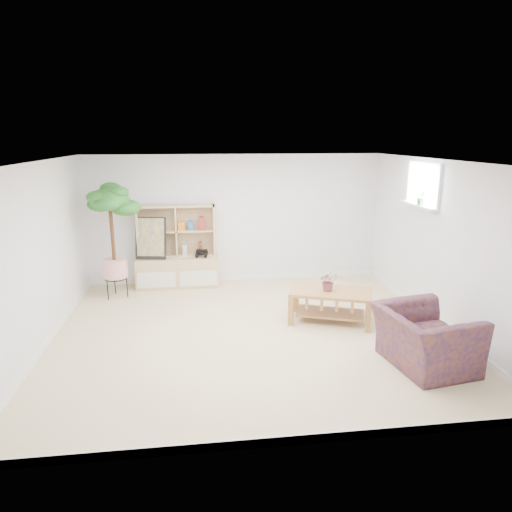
{
  "coord_description": "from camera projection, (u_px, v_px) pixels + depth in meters",
  "views": [
    {
      "loc": [
        -0.69,
        -5.98,
        2.71
      ],
      "look_at": [
        0.12,
        0.27,
        1.05
      ],
      "focal_mm": 32.0,
      "sensor_mm": 36.0,
      "label": 1
    }
  ],
  "objects": [
    {
      "name": "floor",
      "position": [
        250.0,
        332.0,
        6.51
      ],
      "size": [
        5.5,
        5.0,
        0.01
      ],
      "primitive_type": "cube",
      "color": "beige",
      "rests_on": "ground"
    },
    {
      "name": "ceiling",
      "position": [
        250.0,
        161.0,
        5.9
      ],
      "size": [
        5.5,
        5.0,
        0.01
      ],
      "primitive_type": "cube",
      "color": "white",
      "rests_on": "walls"
    },
    {
      "name": "walls",
      "position": [
        250.0,
        251.0,
        6.21
      ],
      "size": [
        5.51,
        5.01,
        2.4
      ],
      "color": "white",
      "rests_on": "floor"
    },
    {
      "name": "baseboard",
      "position": [
        250.0,
        329.0,
        6.5
      ],
      "size": [
        5.5,
        5.0,
        0.1
      ],
      "primitive_type": null,
      "color": "white",
      "rests_on": "floor"
    },
    {
      "name": "window",
      "position": [
        424.0,
        185.0,
        6.91
      ],
      "size": [
        0.1,
        0.98,
        0.68
      ],
      "primitive_type": null,
      "color": "#CAE5FE",
      "rests_on": "walls"
    },
    {
      "name": "window_sill",
      "position": [
        418.0,
        206.0,
        6.99
      ],
      "size": [
        0.14,
        1.0,
        0.04
      ],
      "primitive_type": "cube",
      "color": "white",
      "rests_on": "walls"
    },
    {
      "name": "storage_unit",
      "position": [
        177.0,
        247.0,
        8.33
      ],
      "size": [
        1.51,
        0.51,
        1.51
      ],
      "primitive_type": null,
      "color": "tan",
      "rests_on": "floor"
    },
    {
      "name": "poster",
      "position": [
        151.0,
        238.0,
        8.16
      ],
      "size": [
        0.56,
        0.22,
        0.76
      ],
      "primitive_type": null,
      "rotation": [
        0.0,
        0.0,
        -0.18
      ],
      "color": "yellow",
      "rests_on": "storage_unit"
    },
    {
      "name": "toy_truck",
      "position": [
        202.0,
        253.0,
        8.36
      ],
      "size": [
        0.31,
        0.24,
        0.15
      ],
      "primitive_type": null,
      "rotation": [
        0.0,
        0.0,
        -0.18
      ],
      "color": "black",
      "rests_on": "storage_unit"
    },
    {
      "name": "coffee_table",
      "position": [
        330.0,
        306.0,
        6.85
      ],
      "size": [
        1.34,
        1.03,
        0.49
      ],
      "primitive_type": null,
      "rotation": [
        0.0,
        0.0,
        -0.36
      ],
      "color": "#A6713B",
      "rests_on": "floor"
    },
    {
      "name": "table_plant",
      "position": [
        329.0,
        281.0,
        6.75
      ],
      "size": [
        0.28,
        0.25,
        0.3
      ],
      "primitive_type": "imported",
      "rotation": [
        0.0,
        0.0,
        -0.07
      ],
      "color": "#24632B",
      "rests_on": "coffee_table"
    },
    {
      "name": "floor_tree",
      "position": [
        113.0,
        242.0,
        7.7
      ],
      "size": [
        0.86,
        0.86,
        1.97
      ],
      "primitive_type": null,
      "rotation": [
        0.0,
        0.0,
        -0.21
      ],
      "color": "#1F4B1B",
      "rests_on": "floor"
    },
    {
      "name": "armchair",
      "position": [
        425.0,
        335.0,
        5.47
      ],
      "size": [
        1.11,
        1.23,
        0.81
      ],
      "primitive_type": "imported",
      "rotation": [
        0.0,
        0.0,
        1.73
      ],
      "color": "#15154C",
      "rests_on": "floor"
    },
    {
      "name": "sill_plant",
      "position": [
        421.0,
        197.0,
        6.89
      ],
      "size": [
        0.14,
        0.12,
        0.23
      ],
      "primitive_type": "imported",
      "rotation": [
        0.0,
        0.0,
        0.12
      ],
      "color": "#1F4B1B",
      "rests_on": "window_sill"
    }
  ]
}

